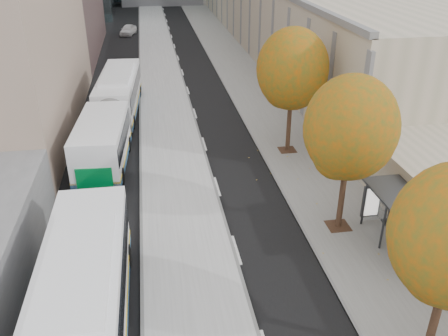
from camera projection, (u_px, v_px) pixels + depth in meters
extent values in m
cube|color=#AAAAAA|center=(164.00, 94.00, 41.51)|extent=(4.25, 150.00, 0.15)
cube|color=gray|center=(253.00, 90.00, 42.67)|extent=(4.75, 150.00, 0.08)
cube|color=#383A3F|center=(403.00, 200.00, 20.61)|extent=(1.90, 4.40, 0.10)
cylinder|color=#383A3F|center=(405.00, 253.00, 19.33)|extent=(0.10, 0.10, 2.40)
cube|color=silver|center=(413.00, 222.00, 21.27)|extent=(0.04, 4.00, 2.10)
cylinder|color=black|center=(434.00, 322.00, 15.48)|extent=(0.28, 0.28, 3.11)
cylinder|color=black|center=(342.00, 197.00, 22.49)|extent=(0.28, 0.28, 3.24)
sphere|color=#32571B|center=(351.00, 128.00, 20.87)|extent=(4.20, 4.20, 4.20)
cylinder|color=black|center=(289.00, 126.00, 30.37)|extent=(0.28, 0.28, 3.38)
sphere|color=#32571B|center=(293.00, 69.00, 28.69)|extent=(4.40, 4.40, 4.40)
cube|color=white|center=(113.00, 112.00, 33.30)|extent=(3.87, 18.42, 3.05)
cube|color=black|center=(112.00, 105.00, 33.05)|extent=(3.88, 17.69, 1.06)
cube|color=#037431|center=(106.00, 177.00, 25.45)|extent=(1.93, 0.19, 1.18)
imported|color=white|center=(128.00, 30.00, 64.43)|extent=(2.53, 4.24, 1.35)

